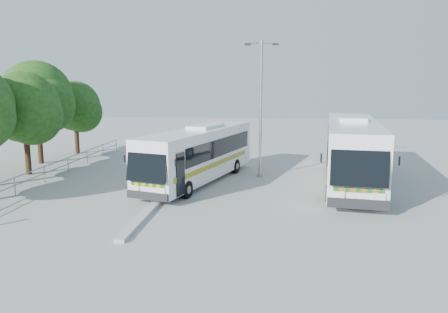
# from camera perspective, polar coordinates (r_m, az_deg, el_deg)

# --- Properties ---
(ground) EXTENTS (100.00, 100.00, 0.00)m
(ground) POSITION_cam_1_polar(r_m,az_deg,el_deg) (21.76, -2.44, -5.88)
(ground) COLOR gray
(ground) RESTS_ON ground
(kerb_divider) EXTENTS (0.40, 16.00, 0.15)m
(kerb_divider) POSITION_cam_1_polar(r_m,az_deg,el_deg) (24.07, -7.15, -4.23)
(kerb_divider) COLOR #B2B2AD
(kerb_divider) RESTS_ON ground
(railing) EXTENTS (0.06, 22.00, 1.00)m
(railing) POSITION_cam_1_polar(r_m,az_deg,el_deg) (28.48, -21.48, -1.29)
(railing) COLOR gray
(railing) RESTS_ON ground
(tree_far_c) EXTENTS (4.97, 4.69, 6.49)m
(tree_far_c) POSITION_cam_1_polar(r_m,az_deg,el_deg) (30.05, -24.54, 5.83)
(tree_far_c) COLOR #382314
(tree_far_c) RESTS_ON ground
(tree_far_d) EXTENTS (5.62, 5.30, 7.33)m
(tree_far_d) POSITION_cam_1_polar(r_m,az_deg,el_deg) (33.82, -23.15, 7.22)
(tree_far_d) COLOR #382314
(tree_far_d) RESTS_ON ground
(tree_far_e) EXTENTS (4.54, 4.28, 5.92)m
(tree_far_e) POSITION_cam_1_polar(r_m,az_deg,el_deg) (37.56, -18.79, 6.24)
(tree_far_e) COLOR #382314
(tree_far_e) RESTS_ON ground
(coach_main) EXTENTS (5.41, 11.45, 3.13)m
(coach_main) POSITION_cam_1_polar(r_m,az_deg,el_deg) (25.59, -3.29, 0.42)
(coach_main) COLOR silver
(coach_main) RESTS_ON ground
(coach_adjacent) EXTENTS (4.24, 13.31, 3.63)m
(coach_adjacent) POSITION_cam_1_polar(r_m,az_deg,el_deg) (26.05, 16.36, 0.82)
(coach_adjacent) COLOR silver
(coach_adjacent) RESTS_ON ground
(lamppost) EXTENTS (2.03, 0.41, 8.31)m
(lamppost) POSITION_cam_1_polar(r_m,az_deg,el_deg) (26.75, 4.83, 7.00)
(lamppost) COLOR #989AA0
(lamppost) RESTS_ON ground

